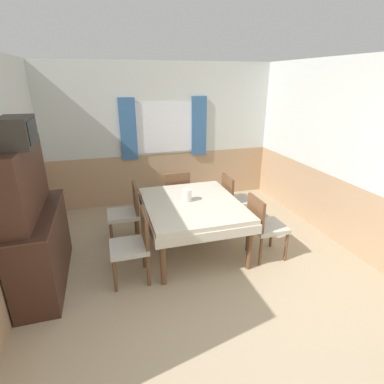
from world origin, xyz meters
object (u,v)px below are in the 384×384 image
chair_left_near (134,243)px  dining_table (192,209)px  chair_left_far (127,211)px  chair_right_far (235,199)px  chair_right_near (264,224)px  sideboard (36,229)px  chair_head_window (176,193)px  vase (187,195)px  tv (17,132)px

chair_left_near → dining_table: bearing=-61.1°
chair_left_far → chair_right_far: bearing=-90.0°
chair_right_near → sideboard: sideboard is taller
chair_head_window → chair_right_near: 1.69m
vase → sideboard: bearing=-171.2°
chair_left_near → sideboard: 1.11m
chair_left_near → tv: size_ratio=1.82×
chair_right_far → vase: size_ratio=5.24×
chair_left_near → chair_right_near: size_ratio=1.00×
chair_left_far → chair_right_near: 1.96m
chair_right_near → chair_left_far: bearing=-118.9°
sideboard → chair_left_far: bearing=33.0°
chair_right_near → sideboard: bearing=-95.2°
chair_left_near → chair_head_window: bearing=-30.4°
chair_left_near → chair_right_near: same height
dining_table → chair_left_far: (-0.86, 0.47, -0.13)m
chair_head_window → chair_right_far: (0.86, -0.51, 0.00)m
chair_right_far → chair_left_near: 1.96m
dining_table → chair_left_near: size_ratio=1.77×
tv → dining_table: bearing=12.1°
dining_table → chair_right_far: (0.86, 0.47, -0.13)m
chair_left_near → tv: (-1.01, 0.07, 1.34)m
sideboard → chair_right_far: bearing=14.0°
sideboard → vase: sideboard is taller
tv → chair_head_window: bearing=36.5°
chair_left_near → sideboard: bearing=76.5°
chair_head_window → chair_left_far: bearing=-149.1°
dining_table → vase: 0.21m
chair_left_far → chair_head_window: bearing=-59.1°
chair_left_far → chair_left_near: size_ratio=1.00×
chair_head_window → tv: tv is taller
chair_left_far → tv: size_ratio=1.82×
sideboard → tv: size_ratio=3.48×
tv → chair_left_far: bearing=40.7°
chair_left_far → chair_left_near: same height
chair_head_window → chair_right_near: size_ratio=1.00×
dining_table → vase: bearing=131.0°
chair_left_near → chair_right_far: bearing=-61.1°
dining_table → chair_left_near: bearing=-151.1°
chair_right_far → sideboard: size_ratio=0.52×
chair_left_near → tv: bearing=85.9°
chair_left_far → chair_right_near: (1.71, -0.94, 0.00)m
dining_table → tv: tv is taller
sideboard → tv: (0.05, -0.18, 1.12)m
chair_head_window → chair_left_near: size_ratio=1.00×
chair_right_near → vase: size_ratio=5.24×
chair_right_near → dining_table: bearing=-118.9°
chair_left_far → tv: tv is taller
sideboard → tv: tv is taller
tv → vase: tv is taller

